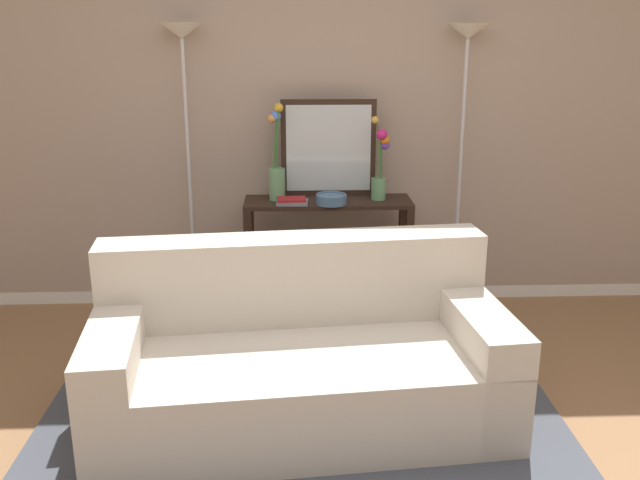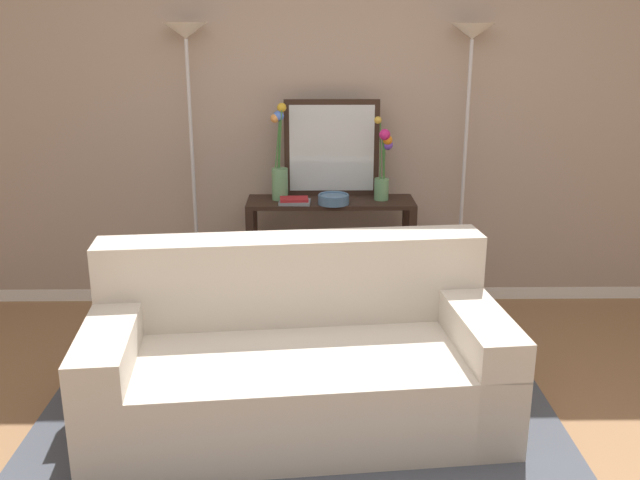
# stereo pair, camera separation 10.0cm
# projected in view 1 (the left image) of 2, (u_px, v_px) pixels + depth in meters

# --- Properties ---
(back_wall) EXTENTS (12.00, 0.15, 2.99)m
(back_wall) POSITION_uv_depth(u_px,v_px,m) (327.00, 93.00, 4.77)
(back_wall) COLOR white
(back_wall) RESTS_ON ground
(area_rug) EXTENTS (2.66, 2.14, 0.01)m
(area_rug) POSITION_uv_depth(u_px,v_px,m) (302.00, 432.00, 3.46)
(area_rug) COLOR #474C56
(area_rug) RESTS_ON ground
(couch) EXTENTS (2.10, 1.15, 0.88)m
(couch) POSITION_uv_depth(u_px,v_px,m) (300.00, 361.00, 3.52)
(couch) COLOR beige
(couch) RESTS_ON ground
(console_table) EXTENTS (1.10, 0.35, 0.83)m
(console_table) POSITION_uv_depth(u_px,v_px,m) (328.00, 239.00, 4.68)
(console_table) COLOR black
(console_table) RESTS_ON ground
(floor_lamp_left) EXTENTS (0.28, 0.28, 1.95)m
(floor_lamp_left) POSITION_uv_depth(u_px,v_px,m) (185.00, 90.00, 4.50)
(floor_lamp_left) COLOR silver
(floor_lamp_left) RESTS_ON ground
(floor_lamp_right) EXTENTS (0.28, 0.28, 1.95)m
(floor_lamp_right) POSITION_uv_depth(u_px,v_px,m) (465.00, 90.00, 4.57)
(floor_lamp_right) COLOR silver
(floor_lamp_right) RESTS_ON ground
(wall_mirror) EXTENTS (0.63, 0.02, 0.64)m
(wall_mirror) POSITION_uv_depth(u_px,v_px,m) (328.00, 148.00, 4.64)
(wall_mirror) COLOR black
(wall_mirror) RESTS_ON console_table
(vase_tall_flowers) EXTENTS (0.11, 0.12, 0.63)m
(vase_tall_flowers) POSITION_uv_depth(u_px,v_px,m) (277.00, 167.00, 4.56)
(vase_tall_flowers) COLOR #669E6B
(vase_tall_flowers) RESTS_ON console_table
(vase_short_flowers) EXTENTS (0.13, 0.12, 0.55)m
(vase_short_flowers) POSITION_uv_depth(u_px,v_px,m) (380.00, 166.00, 4.55)
(vase_short_flowers) COLOR #669E6B
(vase_short_flowers) RESTS_ON console_table
(fruit_bowl) EXTENTS (0.20, 0.20, 0.07)m
(fruit_bowl) POSITION_uv_depth(u_px,v_px,m) (331.00, 199.00, 4.49)
(fruit_bowl) COLOR #4C7093
(fruit_bowl) RESTS_ON console_table
(book_stack) EXTENTS (0.21, 0.15, 0.04)m
(book_stack) POSITION_uv_depth(u_px,v_px,m) (292.00, 201.00, 4.50)
(book_stack) COLOR slate
(book_stack) RESTS_ON console_table
(book_row_under_console) EXTENTS (0.40, 0.17, 0.12)m
(book_row_under_console) POSITION_uv_depth(u_px,v_px,m) (291.00, 309.00, 4.82)
(book_row_under_console) COLOR gold
(book_row_under_console) RESTS_ON ground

